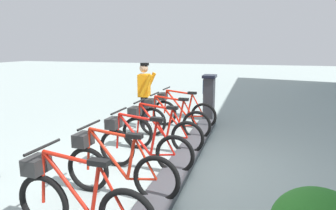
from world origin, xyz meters
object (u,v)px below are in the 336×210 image
bike_docked_0 (181,111)px  worker_near_rack (145,93)px  bike_docked_4 (116,167)px  bike_docked_1 (171,119)px  bike_docked_3 (141,146)px  bike_docked_2 (158,130)px  payment_kiosk (209,96)px  bike_docked_5 (77,201)px

bike_docked_0 → worker_near_rack: 1.05m
bike_docked_4 → worker_near_rack: (0.88, -3.48, 0.48)m
bike_docked_1 → bike_docked_3: (0.00, 1.89, 0.00)m
bike_docked_3 → bike_docked_2: bearing=-90.0°
bike_docked_4 → worker_near_rack: 3.62m
payment_kiosk → bike_docked_3: (0.57, 3.85, -0.24)m
bike_docked_3 → worker_near_rack: (0.88, -2.54, 0.48)m
bike_docked_3 → worker_near_rack: size_ratio=1.04×
bike_docked_3 → bike_docked_4: (0.00, 0.94, 0.00)m
bike_docked_2 → bike_docked_3: 0.94m
bike_docked_2 → bike_docked_4: bearing=90.0°
bike_docked_0 → bike_docked_5: bearing=90.0°
bike_docked_0 → bike_docked_5: same height
bike_docked_1 → bike_docked_5: 3.77m
payment_kiosk → bike_docked_4: size_ratio=0.74×
bike_docked_4 → bike_docked_0: bearing=-90.0°
payment_kiosk → bike_docked_1: bearing=73.8°
payment_kiosk → worker_near_rack: size_ratio=0.77×
worker_near_rack → bike_docked_3: bearing=109.2°
bike_docked_2 → bike_docked_4: (0.00, 1.89, 0.00)m
payment_kiosk → bike_docked_3: size_ratio=0.74×
bike_docked_3 → bike_docked_4: bearing=90.0°
bike_docked_0 → bike_docked_3: (0.00, 2.83, 0.00)m
bike_docked_0 → bike_docked_3: bearing=90.0°
bike_docked_0 → bike_docked_3: same height
payment_kiosk → bike_docked_0: payment_kiosk is taller
bike_docked_0 → bike_docked_2: (0.00, 1.89, 0.00)m
bike_docked_1 → bike_docked_5: same height
payment_kiosk → bike_docked_1: payment_kiosk is taller
payment_kiosk → bike_docked_0: bearing=60.8°
bike_docked_0 → bike_docked_1: (0.00, 0.94, 0.00)m
payment_kiosk → bike_docked_3: bearing=81.6°
bike_docked_4 → payment_kiosk: bearing=-96.8°
bike_docked_3 → bike_docked_1: bearing=-90.0°
bike_docked_3 → bike_docked_0: bearing=-90.0°
bike_docked_1 → bike_docked_4: same height
bike_docked_2 → bike_docked_0: bearing=-90.0°
bike_docked_1 → bike_docked_2: same height
bike_docked_0 → bike_docked_1: same height
payment_kiosk → bike_docked_2: (0.57, 2.91, -0.24)m
bike_docked_2 → bike_docked_1: bearing=-90.0°
payment_kiosk → bike_docked_1: (0.57, 1.97, -0.24)m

